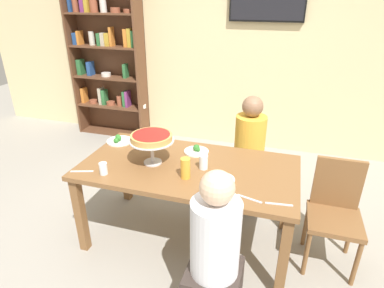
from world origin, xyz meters
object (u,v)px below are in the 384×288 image
(cutlery_fork_near, at_px, (249,199))
(diner_near_right, at_px, (214,264))
(water_glass_clear_far, at_px, (103,169))
(cutlery_knife_near, at_px, (158,145))
(salad_plate_spare, at_px, (197,150))
(salad_plate_far_diner, at_px, (219,178))
(bookshelf, at_px, (107,59))
(television, at_px, (268,0))
(deep_dish_pizza_stand, at_px, (152,139))
(water_glass_clear_near, at_px, (203,162))
(diner_far_right, at_px, (248,159))
(salad_plate_near_diner, at_px, (119,140))
(cutlery_fork_far, at_px, (82,171))
(beer_glass_amber_tall, at_px, (185,168))
(dining_table, at_px, (188,175))
(chair_head_east, at_px, (335,209))
(cutlery_knife_far, at_px, (279,204))

(cutlery_fork_near, bearing_deg, diner_near_right, -93.82)
(diner_near_right, xyz_separation_m, cutlery_fork_near, (0.14, 0.40, 0.25))
(water_glass_clear_far, height_order, cutlery_knife_near, water_glass_clear_far)
(salad_plate_spare, height_order, cutlery_knife_near, salad_plate_spare)
(diner_near_right, distance_m, salad_plate_far_diner, 0.64)
(bookshelf, height_order, cutlery_knife_near, bookshelf)
(television, bearing_deg, cutlery_knife_near, -111.67)
(deep_dish_pizza_stand, distance_m, water_glass_clear_near, 0.45)
(diner_far_right, height_order, salad_plate_spare, diner_far_right)
(water_glass_clear_near, height_order, cutlery_fork_near, water_glass_clear_near)
(water_glass_clear_far, bearing_deg, television, 69.35)
(deep_dish_pizza_stand, relative_size, water_glass_clear_near, 3.14)
(bookshelf, height_order, water_glass_clear_far, bookshelf)
(diner_near_right, distance_m, salad_plate_near_diner, 1.55)
(television, distance_m, cutlery_fork_far, 2.94)
(diner_near_right, xyz_separation_m, cutlery_fork_far, (-1.17, 0.39, 0.25))
(deep_dish_pizza_stand, xyz_separation_m, salad_plate_near_diner, (-0.47, 0.29, -0.20))
(salad_plate_far_diner, bearing_deg, television, 89.08)
(deep_dish_pizza_stand, height_order, salad_plate_far_diner, deep_dish_pizza_stand)
(beer_glass_amber_tall, height_order, cutlery_fork_far, beer_glass_amber_tall)
(bookshelf, distance_m, diner_far_right, 2.70)
(cutlery_fork_far, bearing_deg, beer_glass_amber_tall, -7.49)
(television, distance_m, diner_far_right, 2.00)
(bookshelf, relative_size, diner_far_right, 1.92)
(water_glass_clear_near, xyz_separation_m, cutlery_knife_near, (-0.52, 0.30, -0.06))
(dining_table, relative_size, diner_far_right, 1.52)
(deep_dish_pizza_stand, bearing_deg, chair_head_east, 5.79)
(chair_head_east, xyz_separation_m, water_glass_clear_near, (-1.04, -0.12, 0.31))
(television, height_order, cutlery_fork_near, television)
(water_glass_clear_near, bearing_deg, salad_plate_far_diner, -41.71)
(water_glass_clear_near, xyz_separation_m, cutlery_knife_far, (0.61, -0.32, -0.06))
(dining_table, height_order, water_glass_clear_near, water_glass_clear_near)
(diner_far_right, bearing_deg, beer_glass_amber_tall, -21.41)
(diner_far_right, xyz_separation_m, cutlery_knife_far, (0.34, -1.07, 0.25))
(diner_near_right, relative_size, salad_plate_spare, 5.31)
(salad_plate_near_diner, height_order, salad_plate_spare, salad_plate_spare)
(television, bearing_deg, diner_near_right, -88.55)
(deep_dish_pizza_stand, relative_size, cutlery_knife_far, 2.03)
(diner_far_right, bearing_deg, deep_dish_pizza_stand, -41.66)
(bookshelf, height_order, water_glass_clear_near, bookshelf)
(chair_head_east, bearing_deg, deep_dish_pizza_stand, 5.79)
(salad_plate_near_diner, xyz_separation_m, cutlery_knife_far, (1.51, -0.58, -0.02))
(chair_head_east, bearing_deg, salad_plate_far_diner, 16.61)
(salad_plate_spare, xyz_separation_m, beer_glass_amber_tall, (0.04, -0.44, 0.06))
(salad_plate_spare, bearing_deg, chair_head_east, -7.20)
(television, relative_size, salad_plate_near_diner, 3.79)
(salad_plate_near_diner, distance_m, cutlery_knife_far, 1.61)
(diner_far_right, bearing_deg, dining_table, -28.35)
(salad_plate_spare, height_order, cutlery_knife_far, salad_plate_spare)
(water_glass_clear_far, distance_m, cutlery_knife_far, 1.33)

